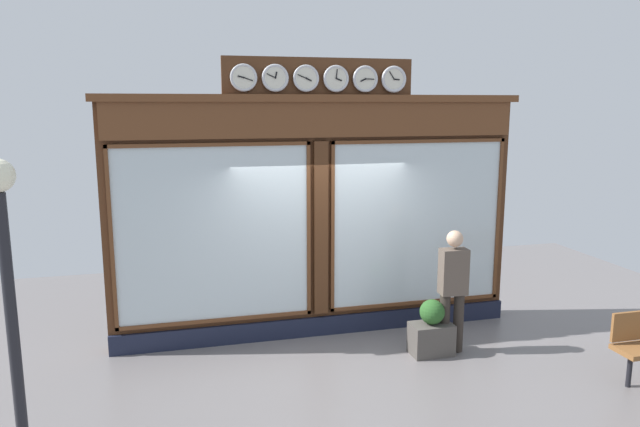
# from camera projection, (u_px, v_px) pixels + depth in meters

# --- Properties ---
(shop_facade) EXTENTS (5.98, 0.42, 3.95)m
(shop_facade) POSITION_uv_depth(u_px,v_px,m) (318.00, 215.00, 8.52)
(shop_facade) COLOR #4C2B16
(shop_facade) RESTS_ON ground_plane
(pedestrian) EXTENTS (0.37, 0.24, 1.69)m
(pedestrian) POSITION_uv_depth(u_px,v_px,m) (453.00, 286.00, 7.96)
(pedestrian) COLOR #312A24
(pedestrian) RESTS_ON ground_plane
(street_lamp) EXTENTS (0.28, 0.28, 2.90)m
(street_lamp) POSITION_uv_depth(u_px,v_px,m) (7.00, 269.00, 4.97)
(street_lamp) COLOR black
(street_lamp) RESTS_ON ground_plane
(planter_box) EXTENTS (0.56, 0.36, 0.43)m
(planter_box) POSITION_uv_depth(u_px,v_px,m) (431.00, 339.00, 8.01)
(planter_box) COLOR #4C4742
(planter_box) RESTS_ON ground_plane
(planter_shrub) EXTENTS (0.34, 0.34, 0.34)m
(planter_shrub) POSITION_uv_depth(u_px,v_px,m) (432.00, 312.00, 7.94)
(planter_shrub) COLOR #285623
(planter_shrub) RESTS_ON planter_box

